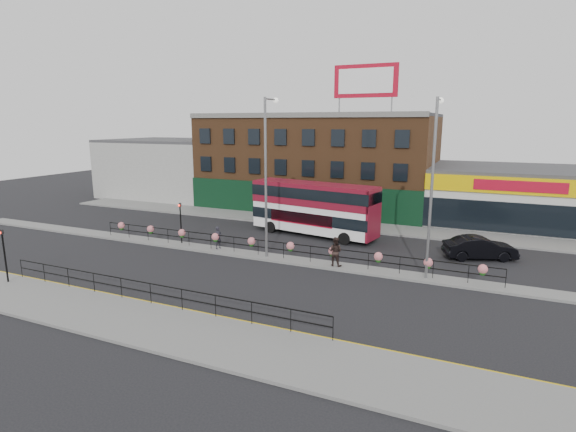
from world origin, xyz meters
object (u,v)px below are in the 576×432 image
at_px(double_decker_bus, 314,204).
at_px(pedestrian_a, 218,238).
at_px(car, 480,248).
at_px(lamp_column_west, 267,164).
at_px(pedestrian_b, 335,251).
at_px(lamp_column_east, 433,173).

distance_m(double_decker_bus, pedestrian_a, 8.90).
distance_m(car, pedestrian_a, 18.84).
height_order(double_decker_bus, lamp_column_west, lamp_column_west).
relative_size(double_decker_bus, pedestrian_a, 6.69).
xyz_separation_m(pedestrian_b, lamp_column_west, (-5.06, 0.26, 5.52)).
xyz_separation_m(double_decker_bus, pedestrian_a, (-4.90, -7.22, -1.75)).
xyz_separation_m(car, lamp_column_east, (-2.85, -5.82, 5.71)).
xyz_separation_m(pedestrian_a, lamp_column_east, (15.10, -0.09, 5.52)).
height_order(double_decker_bus, car, double_decker_bus).
distance_m(pedestrian_a, lamp_column_east, 16.08).
bearing_deg(pedestrian_b, lamp_column_west, -0.07).
xyz_separation_m(car, lamp_column_west, (-13.73, -5.80, 5.85)).
height_order(lamp_column_west, lamp_column_east, lamp_column_west).
relative_size(double_decker_bus, lamp_column_east, 1.06).
relative_size(pedestrian_a, pedestrian_b, 0.87).
distance_m(lamp_column_west, lamp_column_east, 10.88).
height_order(pedestrian_b, lamp_column_west, lamp_column_west).
height_order(pedestrian_b, lamp_column_east, lamp_column_east).
bearing_deg(lamp_column_west, pedestrian_b, -2.94).
relative_size(pedestrian_a, lamp_column_west, 0.15).
height_order(car, lamp_column_east, lamp_column_east).
height_order(double_decker_bus, pedestrian_b, double_decker_bus).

